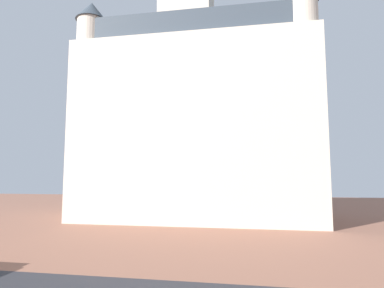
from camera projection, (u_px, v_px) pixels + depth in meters
landmark_building at (196, 112)px, 34.26m from camera, size 24.40×12.18×38.20m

